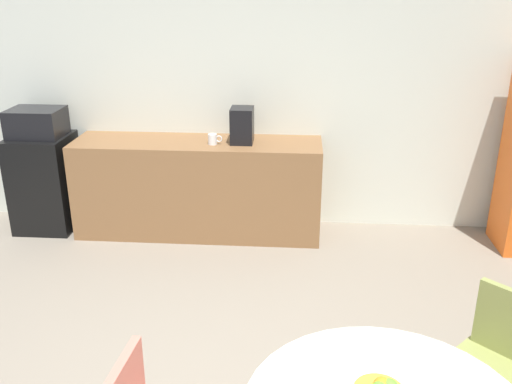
# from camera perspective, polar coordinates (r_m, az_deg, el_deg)

# --- Properties ---
(wall_back) EXTENTS (6.00, 0.10, 2.60)m
(wall_back) POSITION_cam_1_polar(r_m,az_deg,el_deg) (5.35, -0.18, 10.20)
(wall_back) COLOR silver
(wall_back) RESTS_ON ground_plane
(counter_block) EXTENTS (2.28, 0.60, 0.90)m
(counter_block) POSITION_cam_1_polar(r_m,az_deg,el_deg) (5.31, -5.87, 0.46)
(counter_block) COLOR brown
(counter_block) RESTS_ON ground_plane
(mini_fridge) EXTENTS (0.54, 0.54, 0.92)m
(mini_fridge) POSITION_cam_1_polar(r_m,az_deg,el_deg) (5.76, -20.67, 0.92)
(mini_fridge) COLOR black
(mini_fridge) RESTS_ON ground_plane
(microwave) EXTENTS (0.48, 0.38, 0.26)m
(microwave) POSITION_cam_1_polar(r_m,az_deg,el_deg) (5.59, -21.44, 6.59)
(microwave) COLOR black
(microwave) RESTS_ON mini_fridge
(chair_olive) EXTENTS (0.59, 0.59, 0.83)m
(chair_olive) POSITION_cam_1_polar(r_m,az_deg,el_deg) (3.23, 23.55, -14.59)
(chair_olive) COLOR silver
(chair_olive) RESTS_ON ground_plane
(mug_white) EXTENTS (0.13, 0.08, 0.09)m
(mug_white) POSITION_cam_1_polar(r_m,az_deg,el_deg) (5.06, -4.40, 5.39)
(mug_white) COLOR white
(mug_white) RESTS_ON counter_block
(coffee_maker) EXTENTS (0.20, 0.24, 0.32)m
(coffee_maker) POSITION_cam_1_polar(r_m,az_deg,el_deg) (5.07, -1.43, 6.80)
(coffee_maker) COLOR black
(coffee_maker) RESTS_ON counter_block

